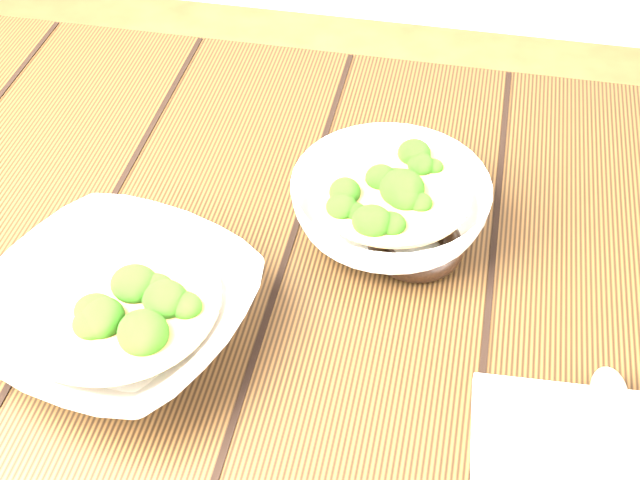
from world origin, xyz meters
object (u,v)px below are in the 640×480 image
soup_bowl_back (390,205)px  trivet (415,245)px  table (302,358)px  soup_bowl_front (117,310)px

soup_bowl_back → trivet: soup_bowl_back is taller
trivet → table: bearing=-150.5°
soup_bowl_front → trivet: (0.25, 0.15, -0.02)m
trivet → soup_bowl_back: bearing=136.9°
soup_bowl_front → trivet: bearing=31.9°
table → soup_bowl_front: soup_bowl_front is taller
soup_bowl_front → soup_bowl_back: 0.28m
soup_bowl_front → trivet: size_ratio=3.05×
soup_bowl_back → soup_bowl_front: bearing=-139.8°
table → soup_bowl_front: 0.23m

